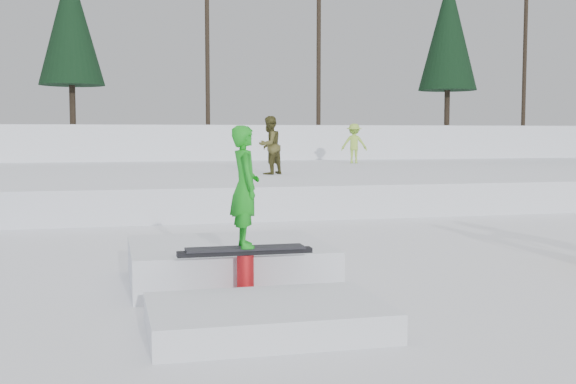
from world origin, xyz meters
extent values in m
plane|color=white|center=(0.00, 0.00, 0.00)|extent=(120.00, 120.00, 0.00)
cube|color=white|center=(0.00, 30.00, 1.20)|extent=(60.00, 14.00, 2.40)
cube|color=white|center=(0.00, 16.00, 0.40)|extent=(50.00, 18.00, 0.80)
cylinder|color=black|center=(-4.00, 28.50, 3.40)|extent=(0.30, 0.30, 2.00)
cone|color=black|center=(-4.00, 28.50, 7.38)|extent=(3.20, 3.20, 5.95)
cylinder|color=black|center=(3.00, 30.50, 7.15)|extent=(0.24, 0.24, 9.50)
cylinder|color=black|center=(9.00, 29.50, 6.40)|extent=(0.24, 0.24, 8.00)
cylinder|color=black|center=(16.00, 28.00, 3.40)|extent=(0.30, 0.30, 2.00)
cone|color=black|center=(16.00, 28.00, 7.55)|extent=(3.20, 3.20, 6.30)
cylinder|color=black|center=(22.00, 30.00, 7.65)|extent=(0.24, 0.24, 10.50)
imported|color=#4A461F|center=(2.38, 11.95, 1.67)|extent=(1.07, 1.04, 1.74)
imported|color=#A3D646|center=(7.47, 19.01, 1.61)|extent=(1.19, 0.94, 1.62)
cube|color=white|center=(-0.69, 0.57, 0.27)|extent=(2.60, 2.20, 0.54)
cube|color=white|center=(-0.69, -1.93, 0.15)|extent=(2.40, 1.60, 0.30)
cylinder|color=red|center=(-0.69, -0.73, 0.03)|extent=(0.44, 0.44, 0.06)
cylinder|color=red|center=(-0.69, -0.73, 0.30)|extent=(0.20, 0.20, 0.60)
cube|color=black|center=(-0.69, -0.73, 0.63)|extent=(1.60, 0.16, 0.06)
cube|color=black|center=(-0.69, -0.73, 0.68)|extent=(1.40, 0.28, 0.03)
imported|color=#159E1B|center=(-0.69, -0.73, 1.40)|extent=(0.34, 0.52, 1.42)
camera|label=1|loc=(-2.21, -9.00, 2.02)|focal=45.00mm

